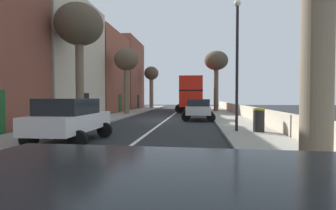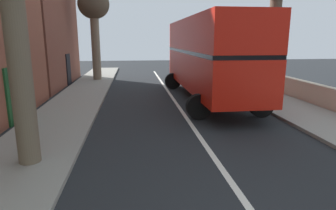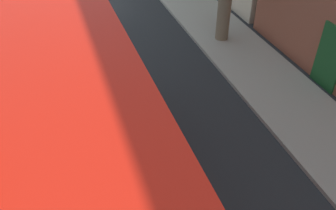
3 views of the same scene
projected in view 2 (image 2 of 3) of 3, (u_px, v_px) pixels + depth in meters
The scene contains 2 objects.
double_decker_bus at pixel (208, 54), 14.45m from camera, with size 3.60×10.49×4.06m.
street_tree_left_2 at pixel (94, 11), 20.67m from camera, with size 2.23×2.23×6.44m.
Camera 2 is at (-2.08, -1.38, 3.07)m, focal length 30.87 mm.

